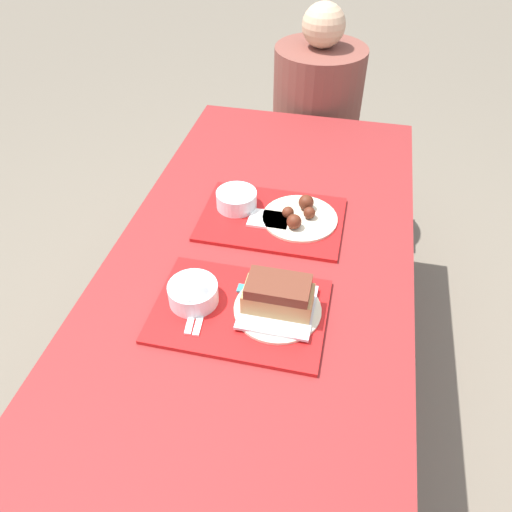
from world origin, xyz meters
TOP-DOWN VIEW (x-y plane):
  - ground_plane at (0.00, 0.00)m, footprint 12.00×12.00m
  - picnic_table at (0.00, 0.00)m, footprint 0.84×1.79m
  - picnic_bench_far at (0.00, 1.11)m, footprint 0.80×0.28m
  - tray_near at (-0.01, -0.20)m, footprint 0.43×0.30m
  - tray_far at (0.00, 0.18)m, footprint 0.43×0.30m
  - bowl_coleslaw_near at (-0.13, -0.20)m, footprint 0.12×0.12m
  - brisket_sandwich_plate at (0.09, -0.18)m, footprint 0.22×0.22m
  - plastic_fork_near at (-0.12, -0.22)m, footprint 0.04×0.17m
  - plastic_knife_near at (-0.10, -0.22)m, footprint 0.03×0.17m
  - condiment_packet at (-0.01, -0.13)m, footprint 0.04×0.03m
  - bowl_coleslaw_far at (-0.12, 0.21)m, footprint 0.12×0.12m
  - wings_plate_far at (0.08, 0.19)m, footprint 0.23×0.23m
  - napkin_far at (-0.01, 0.16)m, footprint 0.12×0.08m
  - person_seated_across at (0.02, 1.11)m, footprint 0.39×0.39m

SIDE VIEW (x-z plane):
  - ground_plane at x=0.00m, z-range 0.00..0.00m
  - picnic_bench_far at x=0.00m, z-range 0.15..0.59m
  - picnic_table at x=0.00m, z-range 0.28..1.01m
  - person_seated_across at x=0.02m, z-range 0.37..1.04m
  - tray_near at x=-0.01m, z-range 0.73..0.74m
  - tray_far at x=0.00m, z-range 0.73..0.74m
  - plastic_fork_near at x=-0.12m, z-range 0.74..0.75m
  - plastic_knife_near at x=-0.10m, z-range 0.74..0.75m
  - condiment_packet at x=-0.01m, z-range 0.74..0.75m
  - napkin_far at x=-0.01m, z-range 0.74..0.75m
  - wings_plate_far at x=0.08m, z-range 0.73..0.79m
  - bowl_coleslaw_near at x=-0.13m, z-range 0.75..0.80m
  - bowl_coleslaw_far at x=-0.12m, z-range 0.75..0.80m
  - brisket_sandwich_plate at x=0.09m, z-range 0.74..0.83m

